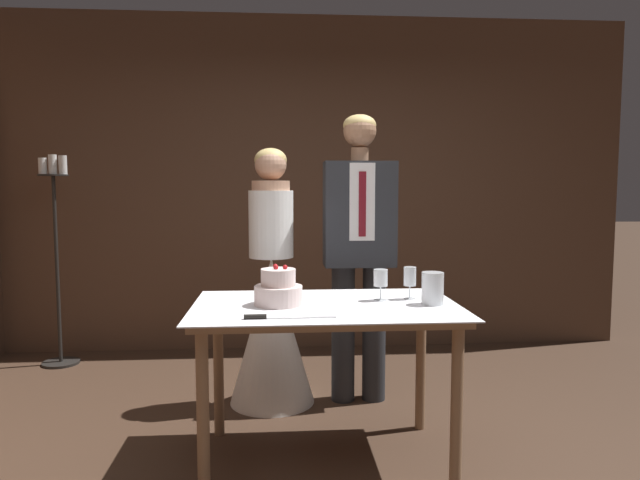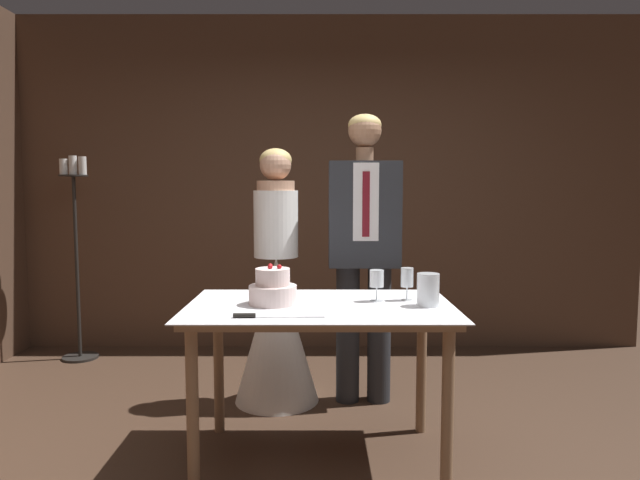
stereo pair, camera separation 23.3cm
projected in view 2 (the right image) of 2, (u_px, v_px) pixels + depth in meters
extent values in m
cube|color=#513828|center=(327.00, 185.00, 4.88)|extent=(5.39, 0.12, 2.81)
cylinder|color=#8E6B4C|center=(193.00, 412.00, 2.54)|extent=(0.06, 0.06, 0.76)
cylinder|color=#8E6B4C|center=(447.00, 412.00, 2.54)|extent=(0.06, 0.06, 0.76)
cylinder|color=#8E6B4C|center=(219.00, 366.00, 3.20)|extent=(0.06, 0.06, 0.76)
cylinder|color=#8E6B4C|center=(421.00, 366.00, 3.20)|extent=(0.06, 0.06, 0.76)
cube|color=#8E6B4C|center=(320.00, 309.00, 2.83)|extent=(1.26, 0.78, 0.03)
cube|color=white|center=(320.00, 305.00, 2.83)|extent=(1.32, 0.84, 0.01)
cylinder|color=beige|center=(273.00, 295.00, 2.84)|extent=(0.24, 0.24, 0.10)
cylinder|color=beige|center=(273.00, 277.00, 2.83)|extent=(0.17, 0.17, 0.08)
sphere|color=red|center=(279.00, 267.00, 2.81)|extent=(0.02, 0.02, 0.02)
sphere|color=red|center=(270.00, 266.00, 2.85)|extent=(0.02, 0.02, 0.02)
sphere|color=red|center=(270.00, 267.00, 2.81)|extent=(0.02, 0.02, 0.02)
cube|color=silver|center=(290.00, 317.00, 2.54)|extent=(0.31, 0.03, 0.00)
cylinder|color=black|center=(244.00, 315.00, 2.54)|extent=(0.10, 0.02, 0.02)
cylinder|color=silver|center=(407.00, 300.00, 2.94)|extent=(0.06, 0.06, 0.00)
cylinder|color=silver|center=(407.00, 293.00, 2.94)|extent=(0.01, 0.01, 0.07)
cylinder|color=silver|center=(407.00, 277.00, 2.93)|extent=(0.06, 0.06, 0.10)
cylinder|color=maroon|center=(407.00, 284.00, 2.93)|extent=(0.05, 0.05, 0.03)
cylinder|color=silver|center=(376.00, 301.00, 2.91)|extent=(0.07, 0.07, 0.00)
cylinder|color=silver|center=(377.00, 294.00, 2.91)|extent=(0.01, 0.01, 0.07)
cylinder|color=silver|center=(377.00, 278.00, 2.90)|extent=(0.07, 0.07, 0.09)
cylinder|color=silver|center=(428.00, 290.00, 2.79)|extent=(0.11, 0.11, 0.16)
cylinder|color=white|center=(428.00, 299.00, 2.79)|extent=(0.05, 0.05, 0.07)
sphere|color=#F9CC4C|center=(428.00, 289.00, 2.79)|extent=(0.02, 0.02, 0.02)
cone|color=white|center=(277.00, 329.00, 3.66)|extent=(0.54, 0.54, 0.94)
cylinder|color=white|center=(276.00, 224.00, 3.60)|extent=(0.28, 0.28, 0.42)
cylinder|color=tan|center=(276.00, 186.00, 3.57)|extent=(0.24, 0.24, 0.06)
sphere|color=tan|center=(275.00, 165.00, 3.56)|extent=(0.20, 0.20, 0.20)
ellipsoid|color=#D6B770|center=(276.00, 160.00, 3.57)|extent=(0.20, 0.20, 0.15)
cylinder|color=#282B30|center=(348.00, 334.00, 3.66)|extent=(0.15, 0.15, 0.88)
cylinder|color=#282B30|center=(379.00, 334.00, 3.66)|extent=(0.15, 0.15, 0.88)
cube|color=#282B30|center=(364.00, 214.00, 3.59)|extent=(0.45, 0.24, 0.66)
cube|color=white|center=(366.00, 202.00, 3.46)|extent=(0.16, 0.01, 0.48)
cube|color=maroon|center=(366.00, 204.00, 3.45)|extent=(0.04, 0.01, 0.40)
cylinder|color=#A37556|center=(365.00, 154.00, 3.56)|extent=(0.11, 0.11, 0.09)
sphere|color=#A37556|center=(365.00, 131.00, 3.54)|extent=(0.21, 0.21, 0.21)
ellipsoid|color=#D6B770|center=(365.00, 125.00, 3.55)|extent=(0.21, 0.21, 0.14)
cylinder|color=black|center=(80.00, 357.00, 4.61)|extent=(0.28, 0.28, 0.02)
cylinder|color=black|center=(77.00, 267.00, 4.55)|extent=(0.03, 0.03, 1.45)
cylinder|color=black|center=(73.00, 176.00, 4.48)|extent=(0.22, 0.22, 0.01)
cylinder|color=white|center=(63.00, 167.00, 4.47)|extent=(0.06, 0.06, 0.13)
cylinder|color=white|center=(73.00, 165.00, 4.47)|extent=(0.06, 0.06, 0.15)
cylinder|color=white|center=(82.00, 166.00, 4.47)|extent=(0.06, 0.06, 0.14)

